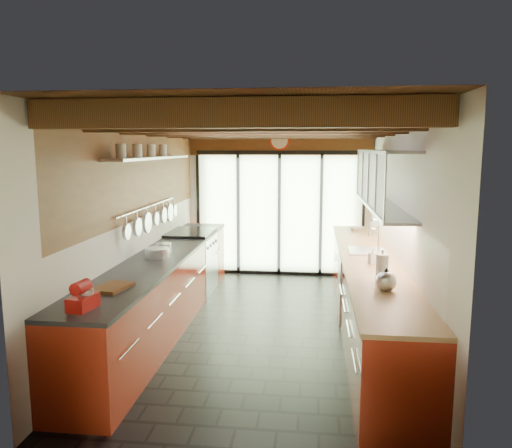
{
  "coord_description": "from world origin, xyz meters",
  "views": [
    {
      "loc": [
        0.59,
        -5.94,
        2.23
      ],
      "look_at": [
        -0.14,
        0.4,
        1.25
      ],
      "focal_mm": 35.0,
      "sensor_mm": 36.0,
      "label": 1
    }
  ],
  "objects_px": {
    "paper_towel": "(382,268)",
    "soap_bottle": "(373,256)",
    "stand_mixer": "(83,298)",
    "bowl": "(356,229)",
    "kettle": "(386,280)"
  },
  "relations": [
    {
      "from": "paper_towel",
      "to": "soap_bottle",
      "type": "distance_m",
      "value": 0.78
    },
    {
      "from": "stand_mixer",
      "to": "soap_bottle",
      "type": "bearing_deg",
      "value": 36.87
    },
    {
      "from": "stand_mixer",
      "to": "bowl",
      "type": "bearing_deg",
      "value": 59.11
    },
    {
      "from": "stand_mixer",
      "to": "kettle",
      "type": "relative_size",
      "value": 1.13
    },
    {
      "from": "kettle",
      "to": "soap_bottle",
      "type": "xyz_separation_m",
      "value": [
        0.0,
        1.07,
        -0.01
      ]
    },
    {
      "from": "stand_mixer",
      "to": "soap_bottle",
      "type": "distance_m",
      "value": 3.17
    },
    {
      "from": "kettle",
      "to": "paper_towel",
      "type": "xyz_separation_m",
      "value": [
        0.0,
        0.29,
        0.04
      ]
    },
    {
      "from": "bowl",
      "to": "soap_bottle",
      "type": "bearing_deg",
      "value": -90.0
    },
    {
      "from": "soap_bottle",
      "to": "paper_towel",
      "type": "bearing_deg",
      "value": -90.0
    },
    {
      "from": "soap_bottle",
      "to": "bowl",
      "type": "height_order",
      "value": "soap_bottle"
    },
    {
      "from": "stand_mixer",
      "to": "bowl",
      "type": "relative_size",
      "value": 1.41
    },
    {
      "from": "soap_bottle",
      "to": "kettle",
      "type": "bearing_deg",
      "value": -90.0
    },
    {
      "from": "soap_bottle",
      "to": "bowl",
      "type": "bearing_deg",
      "value": 90.0
    },
    {
      "from": "paper_towel",
      "to": "bowl",
      "type": "distance_m",
      "value": 3.12
    },
    {
      "from": "kettle",
      "to": "soap_bottle",
      "type": "bearing_deg",
      "value": 90.0
    }
  ]
}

